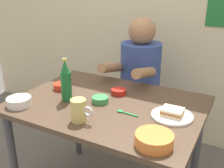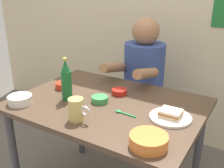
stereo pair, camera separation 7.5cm
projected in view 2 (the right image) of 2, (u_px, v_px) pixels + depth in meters
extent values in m
cube|color=#4C3828|center=(108.00, 104.00, 1.57)|extent=(1.10, 0.80, 0.03)
cylinder|color=#3F3F44|center=(15.00, 159.00, 1.67)|extent=(0.05, 0.05, 0.71)
cylinder|color=#3F3F44|center=(80.00, 116.00, 2.22)|extent=(0.05, 0.05, 0.71)
cylinder|color=#3F3F44|center=(198.00, 153.00, 1.74)|extent=(0.05, 0.05, 0.71)
cylinder|color=#4C4C51|center=(141.00, 130.00, 2.29)|extent=(0.08, 0.08, 0.41)
cylinder|color=#2D2D33|center=(142.00, 107.00, 2.21)|extent=(0.34, 0.34, 0.04)
cylinder|color=#33478C|center=(144.00, 76.00, 2.11)|extent=(0.32, 0.32, 0.52)
sphere|color=#A0704C|center=(146.00, 31.00, 1.98)|extent=(0.21, 0.21, 0.21)
cylinder|color=#A0704C|center=(114.00, 67.00, 1.93)|extent=(0.07, 0.31, 0.14)
cylinder|color=#A0704C|center=(146.00, 73.00, 1.80)|extent=(0.07, 0.31, 0.14)
cylinder|color=silver|center=(170.00, 117.00, 1.38)|extent=(0.22, 0.22, 0.01)
cube|color=beige|center=(170.00, 115.00, 1.37)|extent=(0.11, 0.09, 0.01)
cube|color=#9E592D|center=(171.00, 113.00, 1.37)|extent=(0.11, 0.09, 0.01)
cube|color=beige|center=(171.00, 111.00, 1.36)|extent=(0.11, 0.09, 0.01)
cylinder|color=#D1BC66|center=(76.00, 109.00, 1.35)|extent=(0.08, 0.08, 0.12)
torus|color=silver|center=(85.00, 111.00, 1.32)|extent=(0.06, 0.01, 0.06)
cylinder|color=#19602D|center=(67.00, 86.00, 1.57)|extent=(0.06, 0.06, 0.18)
cone|color=#19602D|center=(65.00, 66.00, 1.53)|extent=(0.05, 0.05, 0.07)
cylinder|color=#BFB74C|center=(65.00, 59.00, 1.51)|extent=(0.03, 0.03, 0.01)
cylinder|color=#388C4C|center=(100.00, 99.00, 1.56)|extent=(0.10, 0.10, 0.03)
cylinder|color=#5B643A|center=(100.00, 98.00, 1.56)|extent=(0.08, 0.08, 0.02)
cylinder|color=orange|center=(149.00, 141.00, 1.14)|extent=(0.17, 0.17, 0.05)
cylinder|color=#B25B2D|center=(149.00, 138.00, 1.13)|extent=(0.14, 0.14, 0.02)
cylinder|color=#B21E14|center=(119.00, 92.00, 1.67)|extent=(0.10, 0.10, 0.03)
cylinder|color=maroon|center=(119.00, 91.00, 1.67)|extent=(0.08, 0.08, 0.02)
cylinder|color=silver|center=(20.00, 100.00, 1.54)|extent=(0.14, 0.14, 0.05)
cylinder|color=tan|center=(20.00, 98.00, 1.54)|extent=(0.11, 0.11, 0.02)
cylinder|color=red|center=(64.00, 85.00, 1.77)|extent=(0.11, 0.11, 0.04)
cylinder|color=#A33521|center=(64.00, 84.00, 1.77)|extent=(0.09, 0.09, 0.02)
cylinder|color=#26A559|center=(127.00, 114.00, 1.42)|extent=(0.11, 0.02, 0.01)
ellipsoid|color=#26A559|center=(119.00, 111.00, 1.44)|extent=(0.04, 0.02, 0.01)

